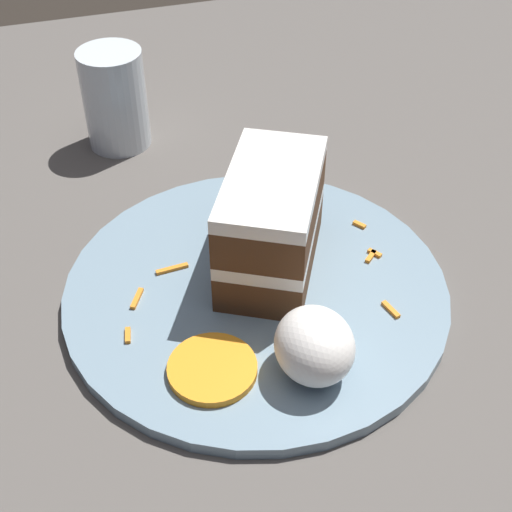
{
  "coord_description": "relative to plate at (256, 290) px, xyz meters",
  "views": [
    {
      "loc": [
        0.37,
        -0.17,
        0.44
      ],
      "look_at": [
        -0.03,
        -0.05,
        0.08
      ],
      "focal_mm": 50.0,
      "sensor_mm": 36.0,
      "label": 1
    }
  ],
  "objects": [
    {
      "name": "carrot_shreds_scatter",
      "position": [
        -0.0,
        0.01,
        0.01
      ],
      "size": [
        0.12,
        0.23,
        0.0
      ],
      "color": "orange",
      "rests_on": "plate"
    },
    {
      "name": "cake_slice",
      "position": [
        -0.02,
        0.02,
        0.05
      ],
      "size": [
        0.14,
        0.12,
        0.09
      ],
      "rotation": [
        0.0,
        0.0,
        4.21
      ],
      "color": "#4C2D19",
      "rests_on": "plate"
    },
    {
      "name": "ground_plane",
      "position": [
        0.03,
        0.05,
        -0.04
      ],
      "size": [
        6.0,
        6.0,
        0.0
      ],
      "primitive_type": "plane",
      "color": "black",
      "rests_on": "ground"
    },
    {
      "name": "dining_table",
      "position": [
        0.03,
        0.05,
        -0.02
      ],
      "size": [
        1.27,
        1.05,
        0.03
      ],
      "primitive_type": "cube",
      "color": "#56514C",
      "rests_on": "ground"
    },
    {
      "name": "orange_garnish",
      "position": [
        0.08,
        -0.06,
        0.01
      ],
      "size": [
        0.06,
        0.06,
        0.01
      ],
      "primitive_type": "cylinder",
      "color": "orange",
      "rests_on": "plate"
    },
    {
      "name": "drinking_glass",
      "position": [
        -0.26,
        -0.07,
        0.04
      ],
      "size": [
        0.06,
        0.06,
        0.1
      ],
      "color": "silver",
      "rests_on": "dining_table"
    },
    {
      "name": "plate",
      "position": [
        0.0,
        0.0,
        0.0
      ],
      "size": [
        0.31,
        0.31,
        0.01
      ],
      "primitive_type": "cylinder",
      "color": "gray",
      "rests_on": "dining_table"
    },
    {
      "name": "cream_dollop",
      "position": [
        0.1,
        0.01,
        0.03
      ],
      "size": [
        0.06,
        0.06,
        0.05
      ],
      "primitive_type": "ellipsoid",
      "color": "white",
      "rests_on": "plate"
    }
  ]
}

